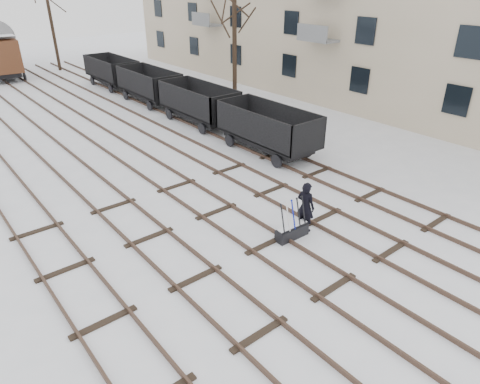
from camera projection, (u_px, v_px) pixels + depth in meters
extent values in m
plane|color=white|center=(267.00, 245.00, 15.02)|extent=(120.00, 120.00, 0.00)
cube|color=black|center=(4.00, 160.00, 21.68)|extent=(0.07, 52.00, 0.15)
cube|color=black|center=(77.00, 286.00, 13.01)|extent=(1.90, 0.20, 0.08)
cube|color=black|center=(36.00, 153.00, 22.56)|extent=(0.07, 52.00, 0.15)
cube|color=black|center=(63.00, 147.00, 23.37)|extent=(0.07, 52.00, 0.15)
cube|color=black|center=(163.00, 250.00, 14.70)|extent=(1.90, 0.20, 0.08)
cube|color=black|center=(91.00, 141.00, 24.25)|extent=(0.07, 52.00, 0.15)
cube|color=black|center=(115.00, 135.00, 25.06)|extent=(0.07, 52.00, 0.15)
cube|color=black|center=(232.00, 222.00, 16.39)|extent=(1.90, 0.20, 0.08)
cube|color=black|center=(139.00, 130.00, 25.94)|extent=(0.07, 52.00, 0.15)
cube|color=black|center=(160.00, 125.00, 26.75)|extent=(0.07, 52.00, 0.15)
cube|color=black|center=(287.00, 198.00, 18.08)|extent=(1.90, 0.20, 0.08)
cube|color=black|center=(181.00, 120.00, 27.63)|extent=(0.07, 52.00, 0.15)
cube|color=black|center=(200.00, 116.00, 28.44)|extent=(0.07, 52.00, 0.15)
cube|color=black|center=(333.00, 179.00, 19.77)|extent=(1.90, 0.20, 0.08)
cube|color=black|center=(292.00, 232.00, 15.33)|extent=(1.31, 0.47, 0.44)
cube|color=black|center=(292.00, 227.00, 15.22)|extent=(1.31, 0.35, 0.06)
cube|color=white|center=(292.00, 226.00, 15.21)|extent=(1.26, 0.31, 0.03)
cylinder|color=black|center=(282.00, 219.00, 14.73)|extent=(0.06, 0.32, 1.08)
cylinder|color=silver|center=(288.00, 217.00, 14.87)|extent=(0.06, 0.32, 1.08)
cylinder|color=#0B189B|center=(293.00, 215.00, 15.00)|extent=(0.06, 0.32, 1.08)
cylinder|color=black|center=(298.00, 213.00, 15.14)|extent=(0.06, 0.32, 1.08)
cylinder|color=black|center=(303.00, 211.00, 15.27)|extent=(0.06, 0.32, 1.08)
imported|color=black|center=(306.00, 207.00, 15.49)|extent=(0.59, 0.78, 1.93)
cube|color=black|center=(267.00, 140.00, 22.65)|extent=(1.88, 5.16, 0.39)
cube|color=black|center=(267.00, 137.00, 22.57)|extent=(2.34, 5.86, 0.12)
cube|color=black|center=(251.00, 127.00, 21.58)|extent=(0.10, 5.86, 1.56)
cube|color=black|center=(283.00, 119.00, 22.84)|extent=(0.10, 5.86, 1.56)
cube|color=white|center=(267.00, 135.00, 22.52)|extent=(2.11, 5.63, 0.06)
cylinder|color=black|center=(276.00, 161.00, 20.89)|extent=(0.12, 0.68, 0.68)
cylinder|color=black|center=(259.00, 132.00, 24.69)|extent=(0.12, 0.68, 0.68)
cube|color=black|center=(199.00, 113.00, 27.08)|extent=(1.88, 5.16, 0.39)
cube|color=black|center=(199.00, 110.00, 26.99)|extent=(2.34, 5.86, 0.12)
cube|color=black|center=(183.00, 101.00, 26.00)|extent=(0.10, 5.86, 1.56)
cube|color=black|center=(213.00, 95.00, 27.26)|extent=(0.10, 5.86, 1.56)
cube|color=white|center=(199.00, 109.00, 26.94)|extent=(2.11, 5.63, 0.06)
cylinder|color=black|center=(202.00, 129.00, 25.31)|extent=(0.12, 0.68, 0.68)
cylinder|color=black|center=(197.00, 109.00, 29.11)|extent=(0.12, 0.68, 0.68)
cube|color=black|center=(150.00, 94.00, 31.50)|extent=(1.88, 5.16, 0.39)
cube|color=black|center=(150.00, 91.00, 31.41)|extent=(2.34, 5.86, 0.12)
cube|color=black|center=(134.00, 83.00, 30.42)|extent=(0.10, 5.86, 1.56)
cube|color=black|center=(162.00, 78.00, 31.69)|extent=(0.10, 5.86, 1.56)
cube|color=white|center=(149.00, 90.00, 31.36)|extent=(2.11, 5.63, 0.06)
cylinder|color=black|center=(150.00, 106.00, 29.73)|extent=(0.12, 0.68, 0.68)
cylinder|color=black|center=(151.00, 91.00, 33.53)|extent=(0.12, 0.68, 0.68)
cube|color=black|center=(113.00, 79.00, 35.92)|extent=(1.88, 5.16, 0.39)
cube|color=black|center=(113.00, 77.00, 35.83)|extent=(2.34, 5.86, 0.12)
cube|color=black|center=(98.00, 69.00, 34.84)|extent=(0.10, 5.86, 1.56)
cube|color=black|center=(124.00, 66.00, 36.11)|extent=(0.10, 5.86, 1.56)
cube|color=white|center=(112.00, 76.00, 35.78)|extent=(2.11, 5.63, 0.06)
cylinder|color=black|center=(111.00, 89.00, 34.15)|extent=(0.12, 0.68, 0.68)
cylinder|color=black|center=(116.00, 77.00, 37.95)|extent=(0.12, 0.68, 0.68)
cube|color=black|center=(5.00, 72.00, 38.52)|extent=(2.33, 4.67, 0.41)
cube|color=#4C2817|center=(1.00, 54.00, 37.82)|extent=(2.87, 5.32, 2.67)
cylinder|color=black|center=(15.00, 71.00, 40.44)|extent=(0.12, 0.72, 0.72)
cylinder|color=black|center=(235.00, 52.00, 28.65)|extent=(0.30, 0.30, 7.70)
cylinder|color=black|center=(51.00, 23.00, 40.59)|extent=(0.30, 0.30, 8.81)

